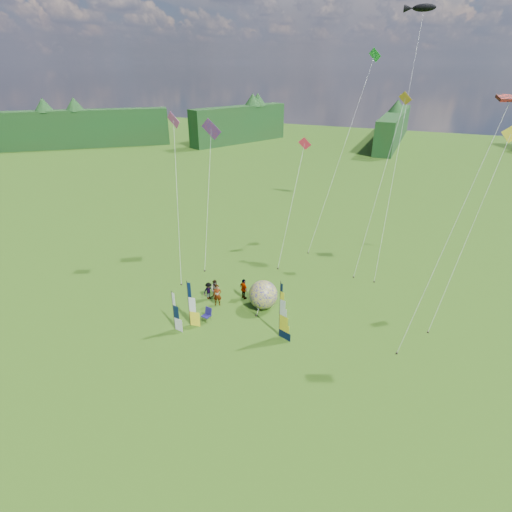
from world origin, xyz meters
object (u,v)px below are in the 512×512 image
at_px(spectator_d, 244,289).
at_px(spectator_b, 215,289).
at_px(side_banner_far, 173,311).
at_px(bol_inflatable, 263,295).
at_px(feather_banner_main, 280,310).
at_px(kite_whale, 401,136).
at_px(spectator_c, 209,291).
at_px(side_banner_left, 189,304).
at_px(spectator_a, 217,295).
at_px(camp_chair, 206,315).

bearing_deg(spectator_d, spectator_b, 54.34).
xyz_separation_m(side_banner_far, bol_inflatable, (4.91, 5.36, -0.43)).
relative_size(feather_banner_main, kite_whale, 0.18).
height_order(spectator_c, kite_whale, kite_whale).
distance_m(spectator_c, kite_whale, 22.23).
bearing_deg(side_banner_far, spectator_d, 73.57).
relative_size(side_banner_left, bol_inflatable, 1.59).
bearing_deg(spectator_d, side_banner_far, 97.49).
height_order(side_banner_left, kite_whale, kite_whale).
bearing_deg(spectator_a, kite_whale, 30.25).
height_order(side_banner_left, bol_inflatable, side_banner_left).
bearing_deg(spectator_c, spectator_d, -35.35).
bearing_deg(bol_inflatable, side_banner_far, -132.46).
bearing_deg(camp_chair, spectator_b, 117.53).
distance_m(bol_inflatable, spectator_b, 4.26).
xyz_separation_m(bol_inflatable, spectator_b, (-4.24, -0.27, -0.33)).
xyz_separation_m(spectator_b, camp_chair, (0.99, -3.27, -0.29)).
bearing_deg(bol_inflatable, spectator_a, -162.12).
relative_size(side_banner_far, camp_chair, 2.90).
bearing_deg(feather_banner_main, kite_whale, 93.10).
bearing_deg(spectator_b, camp_chair, -73.33).
xyz_separation_m(side_banner_left, spectator_d, (2.15, 5.05, -0.94)).
bearing_deg(spectator_c, spectator_a, -85.05).
bearing_deg(camp_chair, spectator_d, 83.69).
bearing_deg(spectator_a, side_banner_left, -123.46).
relative_size(side_banner_far, spectator_b, 1.90).
bearing_deg(spectator_c, kite_whale, -8.97).
xyz_separation_m(spectator_a, spectator_d, (1.57, 1.73, -0.02)).
relative_size(feather_banner_main, bol_inflatable, 1.88).
height_order(bol_inflatable, spectator_c, bol_inflatable).
relative_size(side_banner_far, spectator_d, 1.74).
xyz_separation_m(side_banner_left, spectator_c, (-0.55, 3.88, -1.10)).
relative_size(spectator_d, kite_whale, 0.08).
bearing_deg(side_banner_far, side_banner_left, 59.25).
bearing_deg(spectator_b, side_banner_left, -88.79).
distance_m(spectator_b, spectator_c, 0.56).
xyz_separation_m(feather_banner_main, spectator_a, (-6.08, 1.92, -1.28)).
bearing_deg(kite_whale, side_banner_far, -124.99).
distance_m(feather_banner_main, side_banner_far, 7.80).
relative_size(spectator_b, kite_whale, 0.07).
relative_size(spectator_c, kite_whale, 0.06).
bearing_deg(spectator_b, bol_inflatable, 3.47).
bearing_deg(spectator_b, feather_banner_main, -22.59).
bearing_deg(side_banner_left, spectator_c, 91.28).
bearing_deg(side_banner_far, kite_whale, 66.86).
height_order(side_banner_left, spectator_a, side_banner_left).
xyz_separation_m(spectator_a, spectator_b, (-0.68, 0.88, -0.09)).
xyz_separation_m(feather_banner_main, bol_inflatable, (-2.52, 3.07, -1.04)).
height_order(feather_banner_main, spectator_b, feather_banner_main).
height_order(side_banner_left, spectator_c, side_banner_left).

